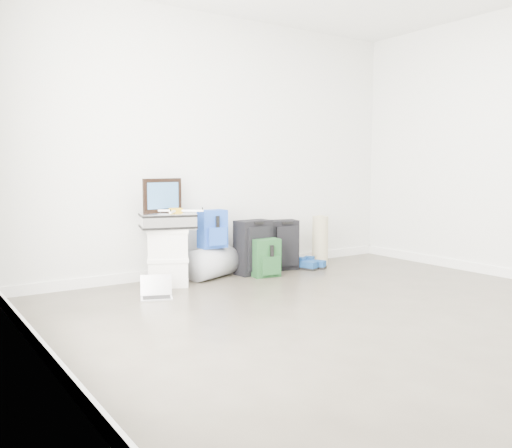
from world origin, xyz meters
TOP-DOWN VIEW (x-y plane):
  - ground at (0.00, 0.00)m, footprint 5.00×5.00m
  - room_envelope at (0.00, 0.02)m, footprint 4.52×5.02m
  - boxes_stack at (-0.78, 2.16)m, footprint 0.48×0.44m
  - briefcase at (-0.78, 2.16)m, footprint 0.57×0.48m
  - painting at (-0.78, 2.26)m, footprint 0.43×0.12m
  - drone at (-0.70, 2.14)m, footprint 0.44×0.44m
  - duffel_bag at (-0.27, 2.23)m, footprint 0.59×0.48m
  - blue_backpack at (-0.27, 2.20)m, footprint 0.27×0.20m
  - large_suitcase at (0.20, 2.17)m, footprint 0.38×0.25m
  - green_backpack at (0.23, 1.98)m, footprint 0.30×0.24m
  - carry_on at (0.60, 2.21)m, footprint 0.38×0.29m
  - shoes at (0.88, 2.07)m, footprint 0.33×0.29m
  - rolled_rug at (1.16, 2.22)m, footprint 0.18×0.18m
  - laptop at (-1.08, 1.76)m, footprint 0.32×0.28m

SIDE VIEW (x-z plane):
  - ground at x=0.00m, z-range 0.00..0.00m
  - shoes at x=0.88m, z-range 0.00..0.09m
  - laptop at x=-1.08m, z-range -0.05..0.14m
  - duffel_bag at x=-0.27m, z-range 0.00..0.32m
  - green_backpack at x=0.23m, z-range -0.01..0.38m
  - carry_on at x=0.60m, z-range 0.00..0.55m
  - boxes_stack at x=-0.78m, z-range 0.00..0.55m
  - rolled_rug at x=1.16m, z-range 0.00..0.56m
  - large_suitcase at x=0.20m, z-range 0.00..0.57m
  - blue_backpack at x=-0.27m, z-range 0.31..0.69m
  - briefcase at x=-0.78m, z-range 0.55..0.69m
  - drone at x=-0.70m, z-range 0.69..0.74m
  - painting at x=-0.78m, z-range 0.69..1.02m
  - room_envelope at x=0.00m, z-range 0.37..3.08m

